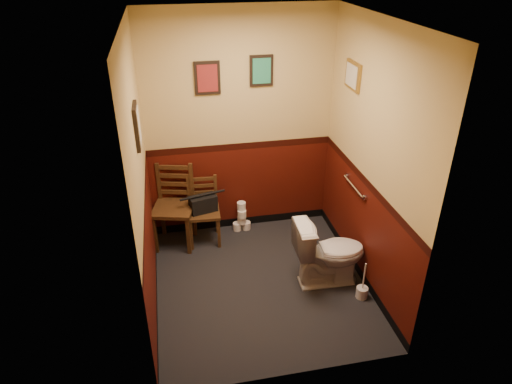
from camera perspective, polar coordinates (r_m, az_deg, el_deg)
The scene contains 17 objects.
floor at distance 5.03m, azimuth 0.58°, elevation -11.40°, with size 2.20×2.40×0.00m, color black.
ceiling at distance 3.88m, azimuth 0.79°, elevation 20.70°, with size 2.20×2.40×0.00m, color silver.
wall_back at distance 5.37m, azimuth -2.04°, elevation 8.09°, with size 2.20×2.70×0.00m, color #3F0E07.
wall_front at distance 3.28m, azimuth 5.08°, elevation -6.62°, with size 2.20×2.70×0.00m, color #3F0E07.
wall_left at distance 4.22m, azimuth -14.12°, elevation 1.13°, with size 2.40×2.70×0.00m, color #3F0E07.
wall_right at distance 4.62m, azimuth 14.15°, elevation 3.65°, with size 2.40×2.70×0.00m, color #3F0E07.
grab_bar at distance 4.99m, azimuth 12.13°, elevation 0.68°, with size 0.05×0.56×0.06m.
framed_print_back_a at distance 5.12m, azimuth -6.10°, elevation 13.99°, with size 0.28×0.04×0.36m.
framed_print_back_b at distance 5.20m, azimuth 0.68°, elevation 14.93°, with size 0.26×0.04×0.34m.
framed_print_left at distance 4.11m, azimuth -14.64°, elevation 7.98°, with size 0.04×0.30×0.38m.
framed_print_right at distance 4.90m, azimuth 12.01°, elevation 14.05°, with size 0.04×0.34×0.28m.
toilet at distance 4.91m, azimuth 9.14°, elevation -7.50°, with size 0.42×0.76×0.74m, color white.
toilet_brush at distance 4.95m, azimuth 13.11°, elevation -12.04°, with size 0.12×0.12×0.43m.
chair_left at distance 5.49m, azimuth -10.19°, elevation -1.78°, with size 0.56×0.56×0.99m.
chair_right at distance 5.52m, azimuth -6.58°, elevation -2.32°, with size 0.40×0.40×0.81m.
handbag at distance 5.43m, azimuth -6.63°, elevation -1.46°, with size 0.34×0.23×0.23m.
tp_stack at distance 5.79m, azimuth -1.80°, elevation -3.31°, with size 0.23×0.14×0.40m.
Camera 1 is at (-0.81, -3.75, 3.25)m, focal length 32.00 mm.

